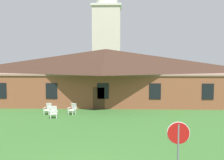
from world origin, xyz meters
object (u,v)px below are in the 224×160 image
at_px(lawn_chair_by_porch, 48,109).
at_px(lawn_chair_left_end, 73,109).
at_px(stop_sign, 178,143).
at_px(lawn_chair_near_door, 54,112).

relative_size(lawn_chair_by_porch, lawn_chair_left_end, 1.00).
bearing_deg(lawn_chair_by_porch, stop_sign, -58.32).
bearing_deg(lawn_chair_near_door, lawn_chair_by_porch, 120.35).
bearing_deg(stop_sign, lawn_chair_by_porch, 121.68).
relative_size(stop_sign, lawn_chair_by_porch, 2.76).
xyz_separation_m(lawn_chair_near_door, lawn_chair_left_end, (1.31, 1.49, 0.00)).
xyz_separation_m(stop_sign, lawn_chair_near_door, (-7.54, 12.15, -1.39)).
height_order(stop_sign, lawn_chair_left_end, stop_sign).
bearing_deg(lawn_chair_by_porch, lawn_chair_near_door, -59.65).
bearing_deg(lawn_chair_left_end, lawn_chair_near_door, -131.40).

